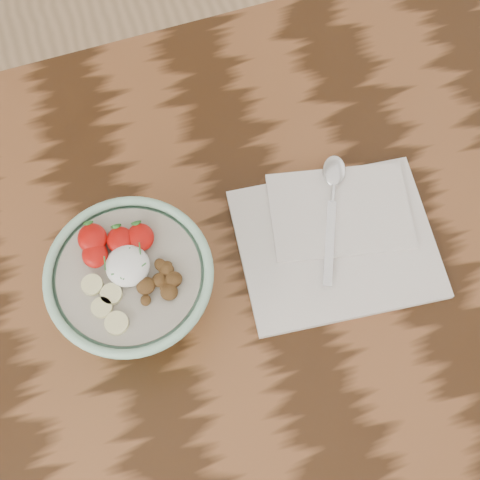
# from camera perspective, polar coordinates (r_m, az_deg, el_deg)

# --- Properties ---
(table) EXTENTS (1.60, 0.90, 0.75)m
(table) POSITION_cam_1_polar(r_m,az_deg,el_deg) (1.03, 2.73, -4.28)
(table) COLOR #321C0C
(table) RESTS_ON ground
(breakfast_bowl) EXTENTS (0.21, 0.21, 0.14)m
(breakfast_bowl) POSITION_cam_1_polar(r_m,az_deg,el_deg) (0.87, -9.08, -3.77)
(breakfast_bowl) COLOR #97CBAB
(breakfast_bowl) RESTS_ON table
(napkin) EXTENTS (0.29, 0.25, 0.02)m
(napkin) POSITION_cam_1_polar(r_m,az_deg,el_deg) (0.96, 8.28, 0.29)
(napkin) COLOR silver
(napkin) RESTS_ON table
(spoon) EXTENTS (0.10, 0.19, 0.01)m
(spoon) POSITION_cam_1_polar(r_m,az_deg,el_deg) (0.97, 7.94, 4.39)
(spoon) COLOR silver
(spoon) RESTS_ON napkin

